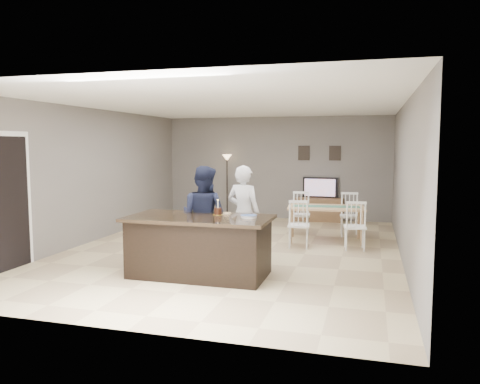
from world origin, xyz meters
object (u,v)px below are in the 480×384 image
(kitchen_island, at_px, (200,246))
(tv_console, at_px, (319,210))
(dining_table, at_px, (326,213))
(birthday_cake, at_px, (218,211))
(plate_stack, at_px, (249,216))
(man, at_px, (204,216))
(television, at_px, (320,188))
(floor_lamp, at_px, (227,169))
(woman, at_px, (244,214))

(kitchen_island, relative_size, tv_console, 1.79)
(kitchen_island, xyz_separation_m, dining_table, (1.59, 3.04, 0.14))
(birthday_cake, height_order, plate_stack, birthday_cake)
(kitchen_island, relative_size, man, 1.32)
(television, distance_m, birthday_cake, 5.48)
(floor_lamp, bearing_deg, kitchen_island, -76.90)
(television, bearing_deg, kitchen_island, 77.99)
(tv_console, relative_size, woman, 0.74)
(man, xyz_separation_m, birthday_cake, (0.34, -0.30, 0.14))
(man, bearing_deg, plate_stack, 164.32)
(woman, distance_m, floor_lamp, 4.92)
(television, relative_size, dining_table, 0.49)
(woman, distance_m, dining_table, 2.36)
(woman, bearing_deg, birthday_cake, 88.11)
(tv_console, distance_m, dining_table, 2.57)
(plate_stack, bearing_deg, television, 85.27)
(birthday_cake, bearing_deg, woman, 75.07)
(television, relative_size, floor_lamp, 0.54)
(man, bearing_deg, kitchen_island, 115.67)
(tv_console, xyz_separation_m, television, (0.00, 0.07, 0.56))
(dining_table, relative_size, floor_lamp, 1.10)
(woman, relative_size, plate_stack, 6.66)
(birthday_cake, bearing_deg, dining_table, 63.72)
(man, distance_m, birthday_cake, 0.48)
(television, xyz_separation_m, floor_lamp, (-2.50, -0.05, 0.46))
(woman, xyz_separation_m, man, (-0.55, -0.46, 0.00))
(birthday_cake, relative_size, dining_table, 0.13)
(woman, relative_size, birthday_cake, 6.89)
(woman, distance_m, man, 0.71)
(plate_stack, xyz_separation_m, floor_lamp, (-2.04, 5.50, 0.40))
(tv_console, distance_m, woman, 4.66)
(woman, height_order, birthday_cake, woman)
(kitchen_island, distance_m, plate_stack, 0.88)
(birthday_cake, bearing_deg, tv_console, 79.48)
(kitchen_island, bearing_deg, television, 77.99)
(television, relative_size, birthday_cake, 3.87)
(television, distance_m, woman, 4.70)
(tv_console, relative_size, television, 1.31)
(tv_console, bearing_deg, television, 90.00)
(television, height_order, woman, woman)
(kitchen_island, xyz_separation_m, man, (-0.13, 0.55, 0.36))
(television, bearing_deg, man, 75.34)
(kitchen_island, xyz_separation_m, woman, (0.41, 1.01, 0.36))
(dining_table, bearing_deg, plate_stack, -112.67)
(kitchen_island, height_order, man, man)
(woman, distance_m, plate_stack, 0.98)
(tv_console, height_order, floor_lamp, floor_lamp)
(floor_lamp, bearing_deg, tv_console, -0.46)
(television, relative_size, plate_stack, 3.74)
(kitchen_island, height_order, floor_lamp, floor_lamp)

